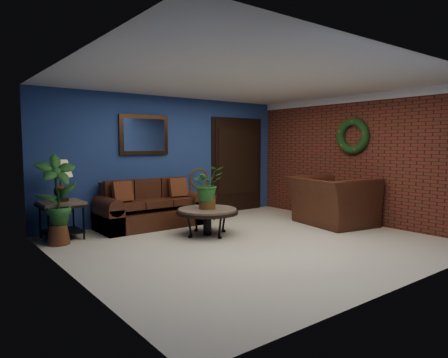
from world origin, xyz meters
TOP-DOWN VIEW (x-y plane):
  - floor at (0.00, 0.00)m, footprint 5.50×5.50m
  - wall_back at (0.00, 2.50)m, footprint 5.50×0.04m
  - wall_left at (-2.75, 0.00)m, footprint 0.04×5.00m
  - wall_right_brick at (2.75, 0.00)m, footprint 0.04×5.00m
  - ceiling at (0.00, 0.00)m, footprint 5.50×5.00m
  - crown_molding at (2.72, 0.00)m, footprint 0.03×5.00m
  - wall_mirror at (-0.60, 2.46)m, footprint 1.02×0.06m
  - closet_door at (1.75, 2.47)m, footprint 1.44×0.06m
  - wreath at (2.69, 0.05)m, footprint 0.16×0.72m
  - sofa at (-0.70, 2.07)m, footprint 1.96×0.85m
  - coffee_table at (-0.26, 0.83)m, footprint 1.05×1.05m
  - end_table at (-2.30, 2.05)m, footprint 0.68×0.68m
  - table_lamp at (-2.30, 2.05)m, footprint 0.39×0.39m
  - side_chair at (0.49, 2.12)m, footprint 0.54×0.54m
  - armchair at (2.15, 0.09)m, footprint 1.47×1.61m
  - coffee_plant at (-0.26, 0.83)m, footprint 0.57×0.51m
  - floor_plant at (2.35, 1.08)m, footprint 0.36×0.30m
  - tall_plant at (-2.45, 1.70)m, footprint 0.62×0.44m

SIDE VIEW (x-z plane):
  - floor at x=0.00m, z-range 0.00..0.00m
  - sofa at x=-0.70m, z-range -0.15..0.73m
  - floor_plant at x=2.35m, z-range 0.01..0.78m
  - coffee_table at x=-0.26m, z-range 0.17..0.62m
  - armchair at x=2.15m, z-range 0.00..0.92m
  - end_table at x=-2.30m, z-range 0.16..0.78m
  - side_chair at x=0.49m, z-range 0.07..1.11m
  - tall_plant at x=-2.45m, z-range 0.05..1.45m
  - coffee_plant at x=-0.26m, z-range 0.49..1.21m
  - table_lamp at x=-2.30m, z-range 0.71..1.36m
  - closet_door at x=1.75m, z-range -0.04..2.14m
  - wall_back at x=0.00m, z-range 0.00..2.50m
  - wall_left at x=-2.75m, z-range 0.00..2.50m
  - wall_right_brick at x=2.75m, z-range 0.00..2.50m
  - wreath at x=2.69m, z-range 1.34..2.06m
  - wall_mirror at x=-0.60m, z-range 1.33..2.10m
  - crown_molding at x=2.72m, z-range 2.36..2.50m
  - ceiling at x=0.00m, z-range 2.49..2.51m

